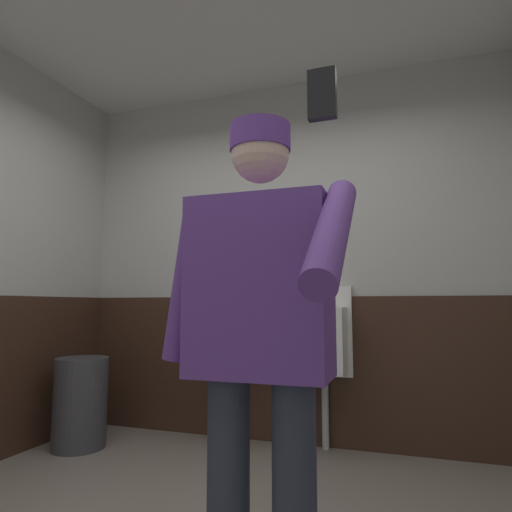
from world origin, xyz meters
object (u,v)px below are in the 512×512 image
(urinal_middle, at_px, (322,339))
(trash_bin, at_px, (80,402))
(urinal_left, at_px, (224,336))
(person, at_px, (260,324))
(cell_phone, at_px, (322,94))

(urinal_middle, height_order, trash_bin, urinal_middle)
(urinal_left, xyz_separation_m, urinal_middle, (0.75, 0.00, 0.00))
(person, relative_size, trash_bin, 2.58)
(person, bearing_deg, urinal_middle, 93.44)
(urinal_middle, distance_m, trash_bin, 1.80)
(urinal_middle, height_order, cell_phone, cell_phone)
(urinal_left, relative_size, urinal_middle, 1.00)
(person, height_order, trash_bin, person)
(urinal_middle, bearing_deg, cell_phone, -79.73)
(urinal_left, bearing_deg, person, -63.97)
(urinal_middle, relative_size, trash_bin, 1.96)
(urinal_left, xyz_separation_m, trash_bin, (-0.93, -0.45, -0.46))
(cell_phone, distance_m, trash_bin, 2.99)
(person, bearing_deg, trash_bin, 143.78)
(cell_phone, relative_size, trash_bin, 0.17)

